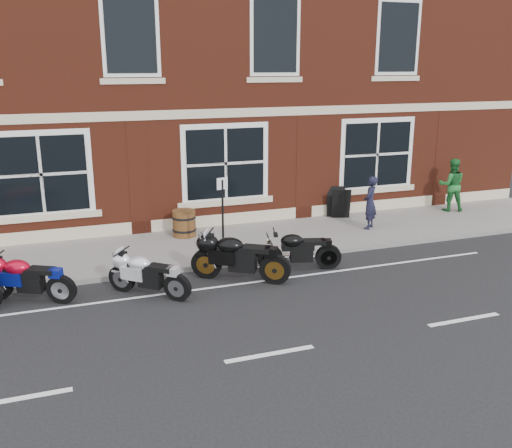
# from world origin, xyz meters

# --- Properties ---
(ground) EXTENTS (80.00, 80.00, 0.00)m
(ground) POSITION_xyz_m (0.00, 0.00, 0.00)
(ground) COLOR black
(ground) RESTS_ON ground
(sidewalk) EXTENTS (30.00, 3.00, 0.12)m
(sidewalk) POSITION_xyz_m (0.00, 3.00, 0.06)
(sidewalk) COLOR slate
(sidewalk) RESTS_ON ground
(kerb) EXTENTS (30.00, 0.16, 0.12)m
(kerb) POSITION_xyz_m (0.00, 1.42, 0.06)
(kerb) COLOR slate
(kerb) RESTS_ON ground
(pub_building) EXTENTS (24.00, 12.00, 12.00)m
(pub_building) POSITION_xyz_m (0.00, 10.50, 6.00)
(pub_building) COLOR #5E2314
(pub_building) RESTS_ON ground
(moto_sport_red) EXTENTS (1.84, 1.09, 0.91)m
(moto_sport_red) POSITION_xyz_m (-3.89, 0.80, 0.53)
(moto_sport_red) COLOR black
(moto_sport_red) RESTS_ON ground
(moto_sport_black) EXTENTS (2.01, 1.36, 1.03)m
(moto_sport_black) POSITION_xyz_m (0.56, 0.43, 0.59)
(moto_sport_black) COLOR black
(moto_sport_black) RESTS_ON ground
(moto_sport_silver) EXTENTS (1.55, 1.40, 0.88)m
(moto_sport_silver) POSITION_xyz_m (-1.51, 0.25, 0.51)
(moto_sport_silver) COLOR black
(moto_sport_silver) RESTS_ON ground
(moto_naked_black) EXTENTS (1.96, 0.66, 0.90)m
(moto_naked_black) POSITION_xyz_m (2.10, 0.64, 0.52)
(moto_naked_black) COLOR black
(moto_naked_black) RESTS_ON ground
(pedestrian_left) EXTENTS (0.66, 0.65, 1.53)m
(pedestrian_left) POSITION_xyz_m (5.31, 2.79, 0.89)
(pedestrian_left) COLOR black
(pedestrian_left) RESTS_ON sidewalk
(pedestrian_right) EXTENTS (1.02, 0.93, 1.71)m
(pedestrian_right) POSITION_xyz_m (8.86, 3.74, 0.97)
(pedestrian_right) COLOR #1C6528
(pedestrian_right) RESTS_ON sidewalk
(a_board_sign) EXTENTS (0.66, 0.55, 0.95)m
(a_board_sign) POSITION_xyz_m (5.04, 4.20, 0.59)
(a_board_sign) COLOR black
(a_board_sign) RESTS_ON sidewalk
(barrel_planter) EXTENTS (0.66, 0.66, 0.73)m
(barrel_planter) POSITION_xyz_m (0.08, 3.85, 0.49)
(barrel_planter) COLOR #492D13
(barrel_planter) RESTS_ON sidewalk
(parking_sign) EXTENTS (0.28, 0.07, 2.01)m
(parking_sign) POSITION_xyz_m (0.58, 1.73, 1.28)
(parking_sign) COLOR black
(parking_sign) RESTS_ON sidewalk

